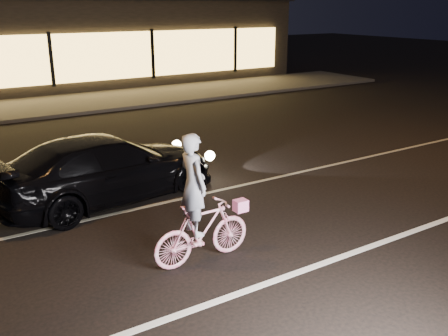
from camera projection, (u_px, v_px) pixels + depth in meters
ground at (275, 225)px, 8.89m from camera, size 90.00×90.00×0.00m
lane_stripe_near at (335, 259)px, 7.68m from camera, size 60.00×0.12×0.01m
lane_stripe_far at (216, 191)px, 10.49m from camera, size 60.00×0.10×0.01m
sidewalk at (68, 104)px, 19.29m from camera, size 30.00×4.00×0.12m
storefront at (27, 40)px, 23.43m from camera, size 25.40×8.42×4.20m
cyclist at (200, 218)px, 7.41m from camera, size 1.61×0.56×2.03m
sedan at (107, 168)px, 9.89m from camera, size 4.77×2.56×1.31m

